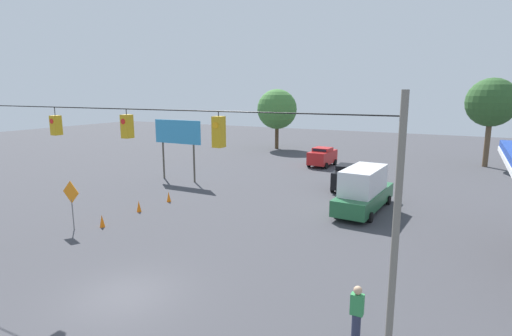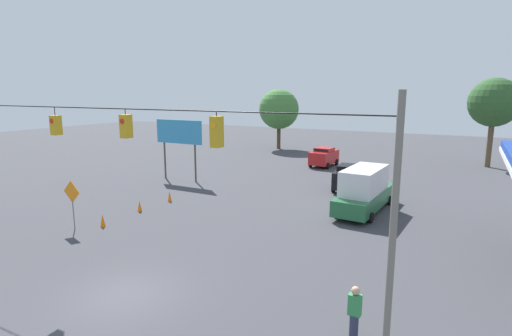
# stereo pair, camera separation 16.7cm
# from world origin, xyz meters

# --- Properties ---
(ground_plane) EXTENTS (140.00, 140.00, 0.00)m
(ground_plane) POSITION_xyz_m (0.00, 0.00, 0.00)
(ground_plane) COLOR #3D3D42
(overhead_signal_span) EXTENTS (19.42, 0.38, 7.76)m
(overhead_signal_span) POSITION_xyz_m (-0.09, -0.63, 4.80)
(overhead_signal_span) COLOR slate
(overhead_signal_span) RESTS_ON ground_plane
(box_truck_green_oncoming_far) EXTENTS (2.70, 7.08, 2.92)m
(box_truck_green_oncoming_far) POSITION_xyz_m (-5.51, -15.46, 1.44)
(box_truck_green_oncoming_far) COLOR #236038
(box_truck_green_oncoming_far) RESTS_ON ground_plane
(sedan_red_withflow_deep) EXTENTS (2.31, 4.05, 1.97)m
(sedan_red_withflow_deep) POSITION_xyz_m (2.05, -29.82, 1.03)
(sedan_red_withflow_deep) COLOR red
(sedan_red_withflow_deep) RESTS_ON ground_plane
(sedan_black_oncoming_deep) EXTENTS (2.23, 4.37, 2.00)m
(sedan_black_oncoming_deep) POSITION_xyz_m (-3.05, -20.89, 1.04)
(sedan_black_oncoming_deep) COLOR black
(sedan_black_oncoming_deep) RESTS_ON ground_plane
(traffic_cone_nearest) EXTENTS (0.30, 0.30, 0.74)m
(traffic_cone_nearest) POSITION_xyz_m (7.13, -5.24, 0.37)
(traffic_cone_nearest) COLOR orange
(traffic_cone_nearest) RESTS_ON ground_plane
(traffic_cone_second) EXTENTS (0.30, 0.30, 0.74)m
(traffic_cone_second) POSITION_xyz_m (7.42, -8.50, 0.37)
(traffic_cone_second) COLOR orange
(traffic_cone_second) RESTS_ON ground_plane
(traffic_cone_third) EXTENTS (0.30, 0.30, 0.74)m
(traffic_cone_third) POSITION_xyz_m (7.27, -11.30, 0.37)
(traffic_cone_third) COLOR orange
(traffic_cone_third) RESTS_ON ground_plane
(roadside_billboard) EXTENTS (4.83, 0.16, 5.32)m
(roadside_billboard) POSITION_xyz_m (11.12, -17.32, 3.97)
(roadside_billboard) COLOR #4C473D
(roadside_billboard) RESTS_ON ground_plane
(work_zone_sign) EXTENTS (1.27, 0.06, 2.84)m
(work_zone_sign) POSITION_xyz_m (8.18, -4.16, 1.99)
(work_zone_sign) COLOR slate
(work_zone_sign) RESTS_ON ground_plane
(pedestrian) EXTENTS (0.40, 0.28, 1.81)m
(pedestrian) POSITION_xyz_m (-8.52, -1.37, 0.92)
(pedestrian) COLOR #2D334C
(pedestrian) RESTS_ON ground_plane
(tree_horizon_left) EXTENTS (5.40, 5.40, 8.12)m
(tree_horizon_left) POSITION_xyz_m (11.88, -39.64, 5.40)
(tree_horizon_left) COLOR #4C3823
(tree_horizon_left) RESTS_ON ground_plane
(tree_horizon_right) EXTENTS (4.96, 4.96, 9.15)m
(tree_horizon_right) POSITION_xyz_m (-13.18, -37.46, 6.62)
(tree_horizon_right) COLOR brown
(tree_horizon_right) RESTS_ON ground_plane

